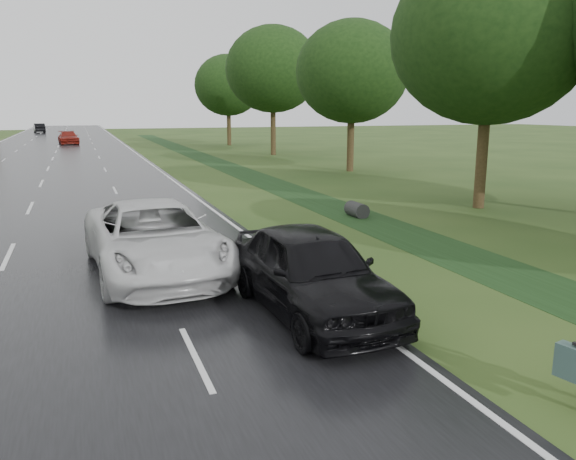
% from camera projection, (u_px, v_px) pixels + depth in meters
% --- Properties ---
extents(road, '(14.00, 180.00, 0.04)m').
position_uv_depth(road, '(55.00, 154.00, 48.99)').
color(road, black).
rests_on(road, ground).
extents(edge_stripe_east, '(0.12, 180.00, 0.01)m').
position_uv_depth(edge_stripe_east, '(134.00, 152.00, 51.28)').
color(edge_stripe_east, silver).
rests_on(edge_stripe_east, road).
extents(center_line, '(0.12, 180.00, 0.01)m').
position_uv_depth(center_line, '(55.00, 154.00, 48.99)').
color(center_line, silver).
rests_on(center_line, road).
extents(drainage_ditch, '(2.20, 120.00, 0.56)m').
position_uv_depth(drainage_ditch, '(279.00, 186.00, 28.80)').
color(drainage_ditch, black).
rests_on(drainage_ditch, ground).
extents(tree_east_b, '(7.60, 7.60, 10.11)m').
position_uv_depth(tree_east_b, '(491.00, 34.00, 21.28)').
color(tree_east_b, '#392B17').
rests_on(tree_east_b, ground).
extents(tree_east_c, '(7.00, 7.00, 9.29)m').
position_uv_depth(tree_east_c, '(352.00, 72.00, 34.63)').
color(tree_east_c, '#392B17').
rests_on(tree_east_c, ground).
extents(tree_east_d, '(8.00, 8.00, 10.76)m').
position_uv_depth(tree_east_d, '(273.00, 69.00, 47.11)').
color(tree_east_d, '#392B17').
rests_on(tree_east_d, ground).
extents(tree_east_f, '(7.20, 7.20, 9.62)m').
position_uv_depth(tree_east_f, '(228.00, 85.00, 60.00)').
color(tree_east_f, '#392B17').
rests_on(tree_east_f, ground).
extents(white_pickup, '(3.17, 6.27, 1.70)m').
position_uv_depth(white_pickup, '(155.00, 239.00, 13.35)').
color(white_pickup, silver).
rests_on(white_pickup, road).
extents(dark_sedan, '(2.19, 5.05, 1.69)m').
position_uv_depth(dark_sedan, '(311.00, 271.00, 10.71)').
color(dark_sedan, black).
rests_on(dark_sedan, road).
extents(far_car_red, '(2.45, 5.06, 1.42)m').
position_uv_depth(far_car_red, '(68.00, 138.00, 62.73)').
color(far_car_red, maroon).
rests_on(far_car_red, road).
extents(far_car_dark, '(2.16, 4.73, 1.50)m').
position_uv_depth(far_car_dark, '(39.00, 128.00, 92.39)').
color(far_car_dark, black).
rests_on(far_car_dark, road).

